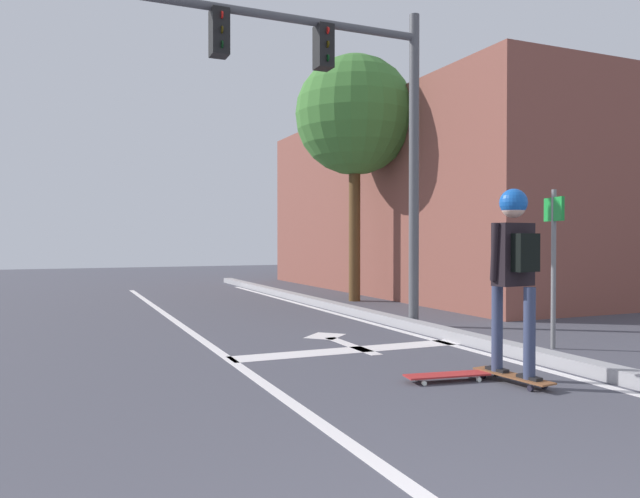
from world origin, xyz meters
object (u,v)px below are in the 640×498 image
object	(u,v)px
street_sign_post	(554,244)
spare_skateboard	(447,375)
skater	(514,255)
traffic_signal_mast	(340,97)
skateboard	(513,376)
roadside_tree	(355,116)

from	to	relation	value
street_sign_post	spare_skateboard	bearing A→B (deg)	-157.37
skater	traffic_signal_mast	size ratio (longest dim) A/B	0.36
skater	street_sign_post	size ratio (longest dim) A/B	0.89
skater	traffic_signal_mast	bearing A→B (deg)	91.59
skateboard	skater	size ratio (longest dim) A/B	0.50
traffic_signal_mast	skater	bearing A→B (deg)	-88.41
skateboard	skater	distance (m)	1.17
street_sign_post	roadside_tree	size ratio (longest dim) A/B	0.37
skater	traffic_signal_mast	distance (m)	4.35
skater	roadside_tree	distance (m)	8.40
spare_skateboard	skateboard	bearing A→B (deg)	-30.95
spare_skateboard	traffic_signal_mast	xyz separation A→B (m)	(0.43, 3.36, 3.47)
skateboard	skater	xyz separation A→B (m)	(0.00, -0.01, 1.17)
traffic_signal_mast	street_sign_post	xyz separation A→B (m)	(1.85, -2.41, -2.20)
street_sign_post	roadside_tree	bearing A→B (deg)	86.82
skater	street_sign_post	bearing A→B (deg)	36.30
street_sign_post	roadside_tree	world-z (taller)	roadside_tree
traffic_signal_mast	spare_skateboard	bearing A→B (deg)	-97.27
skater	traffic_signal_mast	world-z (taller)	traffic_signal_mast
skateboard	spare_skateboard	world-z (taller)	skateboard
skateboard	traffic_signal_mast	xyz separation A→B (m)	(-0.10, 3.68, 3.46)
skater	roadside_tree	xyz separation A→B (m)	(2.09, 7.60, 2.90)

